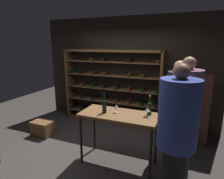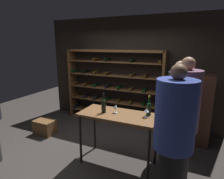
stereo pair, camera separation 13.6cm
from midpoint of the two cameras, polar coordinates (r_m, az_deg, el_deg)
name	(u,v)px [view 2 (the right image)]	position (r m, az deg, el deg)	size (l,w,h in m)	color
ground_plane	(97,153)	(4.00, -3.38, -18.44)	(9.53, 9.53, 0.00)	#383330
back_wall	(129,72)	(5.07, 5.82, 5.34)	(4.74, 0.10, 2.80)	black
wine_rack	(113,88)	(5.08, 1.13, 0.42)	(2.69, 0.32, 1.98)	brown
tasting_table	(118,120)	(3.32, 3.00, -9.02)	(1.34, 0.61, 0.95)	brown
person_guest_khaki	(184,115)	(3.08, 21.94, -7.17)	(0.43, 0.43, 1.94)	#313131
person_host_in_suit	(178,105)	(3.81, 20.14, -4.27)	(0.43, 0.42, 1.83)	#242424
person_bystander_dark_jacket	(174,132)	(2.57, 19.60, -11.91)	(0.50, 0.50, 1.90)	black
wine_crate	(45,127)	(4.91, -18.79, -10.62)	(0.48, 0.34, 0.34)	brown
display_cabinet	(200,111)	(4.42, 25.73, -5.76)	(0.44, 0.36, 1.52)	#4C2D1E
wine_bottle_green_slim	(149,108)	(3.26, 12.21, -5.60)	(0.08, 0.08, 0.34)	black
wine_bottle_black_capsule	(104,106)	(3.30, -1.34, -4.91)	(0.08, 0.08, 0.36)	black
wine_glass_stemmed_right	(116,107)	(3.31, 2.28, -5.23)	(0.07, 0.07, 0.15)	silver
wine_glass_stemmed_center	(146,111)	(3.17, 11.52, -6.22)	(0.09, 0.09, 0.15)	silver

